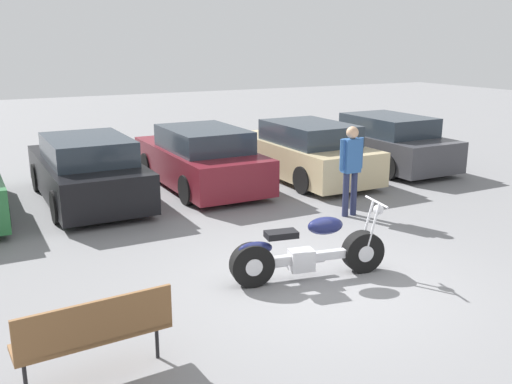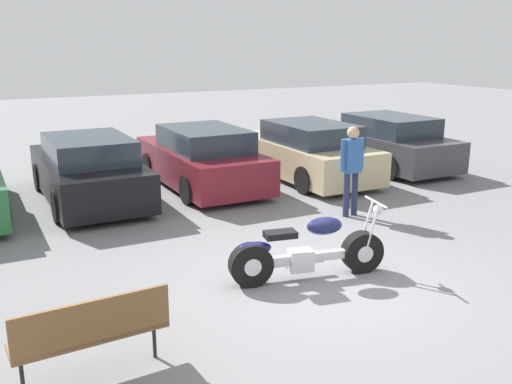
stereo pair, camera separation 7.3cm
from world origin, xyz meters
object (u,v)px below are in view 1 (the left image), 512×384
object	(u,v)px
parked_car_dark_grey	(382,143)
person_standing	(351,163)
parked_car_maroon	(200,159)
parked_car_champagne	(304,152)
parked_car_black	(87,171)
motorcycle	(307,252)
park_bench	(95,330)

from	to	relation	value
parked_car_dark_grey	person_standing	xyz separation A→B (m)	(-3.49, -3.24, 0.39)
person_standing	parked_car_maroon	bearing A→B (deg)	115.42
parked_car_maroon	parked_car_dark_grey	distance (m)	5.14
parked_car_champagne	parked_car_black	bearing A→B (deg)	176.32
motorcycle	parked_car_black	xyz separation A→B (m)	(-1.85, 5.57, 0.25)
parked_car_dark_grey	person_standing	size ratio (longest dim) A/B	2.50
parked_car_black	parked_car_champagne	xyz separation A→B (m)	(5.14, -0.33, 0.00)
parked_car_black	parked_car_champagne	size ratio (longest dim) A/B	1.00
parked_car_champagne	motorcycle	bearing A→B (deg)	-122.11
parked_car_maroon	park_bench	size ratio (longest dim) A/B	2.81
motorcycle	parked_car_dark_grey	size ratio (longest dim) A/B	0.53
parked_car_black	parked_car_champagne	distance (m)	5.15
parked_car_black	park_bench	world-z (taller)	parked_car_black
motorcycle	parked_car_maroon	distance (m)	5.68
parked_car_black	parked_car_maroon	bearing A→B (deg)	1.40
parked_car_champagne	parked_car_dark_grey	world-z (taller)	same
park_bench	person_standing	xyz separation A→B (m)	(5.56, 3.32, 0.49)
motorcycle	parked_car_champagne	xyz separation A→B (m)	(3.29, 5.24, 0.25)
parked_car_dark_grey	parked_car_maroon	bearing A→B (deg)	177.44
parked_car_black	parked_car_maroon	xyz separation A→B (m)	(2.57, 0.06, 0.00)
parked_car_maroon	parked_car_dark_grey	world-z (taller)	same
park_bench	person_standing	size ratio (longest dim) A/B	0.89
park_bench	parked_car_champagne	bearing A→B (deg)	44.65
parked_car_maroon	parked_car_dark_grey	bearing A→B (deg)	-2.56
parked_car_black	person_standing	xyz separation A→B (m)	(4.22, -3.40, 0.39)
parked_car_black	parked_car_maroon	size ratio (longest dim) A/B	1.00
parked_car_maroon	parked_car_dark_grey	size ratio (longest dim) A/B	1.00
parked_car_black	person_standing	world-z (taller)	person_standing
motorcycle	person_standing	size ratio (longest dim) A/B	1.32
parked_car_black	park_bench	distance (m)	6.86
parked_car_maroon	parked_car_champagne	bearing A→B (deg)	-8.71
parked_car_dark_grey	parked_car_black	bearing A→B (deg)	178.76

